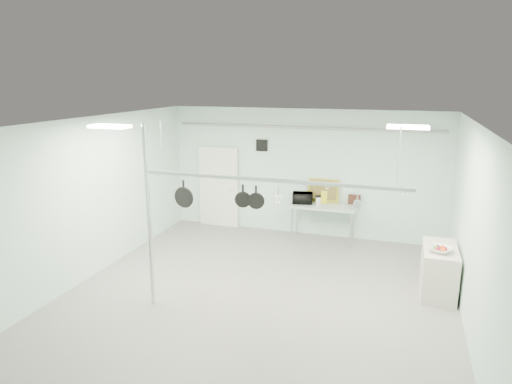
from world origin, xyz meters
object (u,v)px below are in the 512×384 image
(coffee_canister, at_px, (318,201))
(skillet_mid, at_px, (243,196))
(skillet_right, at_px, (256,197))
(prep_table, at_px, (323,208))
(microwave, at_px, (303,198))
(fruit_bowl, at_px, (440,249))
(skillet_left, at_px, (184,194))
(side_cabinet, at_px, (439,271))
(chrome_pole, at_px, (149,218))
(pot_rack, at_px, (270,179))

(coffee_canister, xyz_separation_m, skillet_mid, (-0.77, -3.31, 0.88))
(skillet_right, bearing_deg, prep_table, 67.53)
(microwave, distance_m, fruit_bowl, 3.91)
(prep_table, height_order, skillet_left, skillet_left)
(skillet_mid, relative_size, skillet_right, 0.98)
(side_cabinet, bearing_deg, chrome_pole, -157.59)
(pot_rack, xyz_separation_m, skillet_left, (-1.68, 0.00, -0.41))
(fruit_bowl, height_order, skillet_left, skillet_left)
(side_cabinet, relative_size, pot_rack, 0.25)
(fruit_bowl, distance_m, skillet_right, 3.42)
(fruit_bowl, relative_size, skillet_left, 0.77)
(side_cabinet, relative_size, skillet_mid, 2.88)
(chrome_pole, relative_size, fruit_bowl, 7.88)
(fruit_bowl, bearing_deg, pot_rack, -163.41)
(pot_rack, xyz_separation_m, microwave, (-0.13, 3.32, -1.19))
(coffee_canister, distance_m, skillet_right, 3.47)
(chrome_pole, distance_m, skillet_left, 0.95)
(chrome_pole, distance_m, fruit_bowl, 5.17)
(fruit_bowl, bearing_deg, chrome_pole, -159.84)
(fruit_bowl, bearing_deg, side_cabinet, 81.89)
(side_cabinet, relative_size, skillet_right, 2.83)
(microwave, xyz_separation_m, skillet_right, (-0.13, -3.32, 0.83))
(side_cabinet, relative_size, coffee_canister, 6.26)
(chrome_pole, xyz_separation_m, skillet_right, (1.64, 0.90, 0.27))
(side_cabinet, relative_size, microwave, 2.46)
(skillet_right, bearing_deg, microwave, 76.54)
(chrome_pole, bearing_deg, fruit_bowl, 20.16)
(pot_rack, distance_m, skillet_left, 1.73)
(chrome_pole, distance_m, prep_table, 4.85)
(coffee_canister, relative_size, skillet_left, 0.36)
(prep_table, height_order, skillet_mid, skillet_mid)
(side_cabinet, distance_m, skillet_mid, 3.90)
(prep_table, bearing_deg, coffee_canister, 173.78)
(pot_rack, distance_m, fruit_bowl, 3.30)
(pot_rack, bearing_deg, side_cabinet, 20.45)
(prep_table, height_order, side_cabinet, prep_table)
(pot_rack, xyz_separation_m, fruit_bowl, (2.92, 0.87, -1.28))
(microwave, xyz_separation_m, fruit_bowl, (3.04, -2.45, -0.09))
(chrome_pole, height_order, microwave, chrome_pole)
(prep_table, bearing_deg, skillet_right, -101.34)
(microwave, distance_m, skillet_right, 3.42)
(coffee_canister, relative_size, fruit_bowl, 0.47)
(coffee_canister, bearing_deg, pot_rack, -94.61)
(chrome_pole, relative_size, microwave, 6.56)
(chrome_pole, distance_m, side_cabinet, 5.37)
(fruit_bowl, relative_size, skillet_right, 0.96)
(microwave, bearing_deg, skillet_left, 55.99)
(fruit_bowl, bearing_deg, coffee_canister, 137.29)
(fruit_bowl, xyz_separation_m, skillet_right, (-3.18, -0.87, 0.92))
(fruit_bowl, bearing_deg, skillet_left, -169.30)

